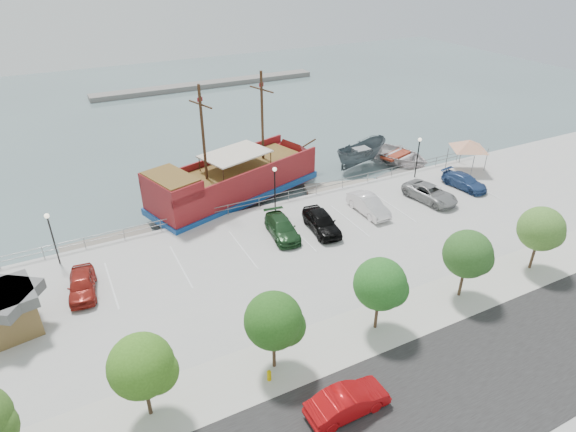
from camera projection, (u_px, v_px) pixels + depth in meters
name	position (u px, v px, depth m)	size (l,w,h in m)	color
ground	(310.00, 256.00, 38.78)	(160.00, 160.00, 0.00)	#4F6063
street	(456.00, 390.00, 25.87)	(100.00, 8.00, 0.04)	black
sidewalk	(388.00, 322.00, 30.52)	(100.00, 4.00, 0.05)	#B7B3A4
seawall_railing	(269.00, 200.00, 44.08)	(50.00, 0.06, 1.00)	gray
far_shore	(208.00, 84.00, 85.23)	(40.00, 3.00, 0.80)	slate
pirate_ship	(247.00, 178.00, 46.95)	(20.23, 10.95, 12.53)	maroon
patrol_boat	(361.00, 156.00, 53.77)	(2.65, 7.04, 2.72)	#475257
speedboat	(396.00, 157.00, 54.91)	(5.78, 8.10, 1.68)	beige
dock_west	(108.00, 243.00, 40.17)	(7.45, 2.13, 0.43)	slate
dock_mid	(342.00, 187.00, 49.34)	(7.61, 2.17, 0.43)	gray
dock_east	(402.00, 174.00, 52.42)	(6.47, 1.85, 0.37)	slate
shed	(6.00, 311.00, 29.11)	(4.11, 4.11, 2.93)	brown
canopy_tent	(470.00, 140.00, 49.57)	(5.80, 5.80, 3.91)	slate
street_sedan	(348.00, 402.00, 24.34)	(1.56, 4.46, 1.47)	#B50B0E
fire_hydrant	(269.00, 375.00, 26.27)	(0.26, 0.26, 0.74)	#C7A700
lamp_post_left	(51.00, 230.00, 34.76)	(0.36, 0.36, 4.28)	black
lamp_post_mid	(275.00, 182.00, 41.89)	(0.36, 0.36, 4.28)	black
lamp_post_right	(418.00, 151.00, 48.23)	(0.36, 0.36, 4.28)	black
tree_b	(145.00, 367.00, 22.97)	(3.30, 3.20, 5.00)	#473321
tree_c	(276.00, 322.00, 25.74)	(3.30, 3.20, 5.00)	#473321
tree_d	(383.00, 285.00, 28.51)	(3.30, 3.20, 5.00)	#473321
tree_e	(470.00, 255.00, 31.29)	(3.30, 3.20, 5.00)	#473321
tree_f	(543.00, 230.00, 34.06)	(3.30, 3.20, 5.00)	#473321
parked_car_a	(82.00, 284.00, 32.76)	(1.74, 4.32, 1.47)	maroon
parked_car_d	(282.00, 228.00, 39.37)	(2.00, 4.91, 1.42)	#1C3F1F
parked_car_e	(322.00, 222.00, 39.98)	(1.98, 4.92, 1.68)	black
parked_car_f	(368.00, 205.00, 42.69)	(1.66, 4.77, 1.57)	silver
parked_car_g	(430.00, 193.00, 44.80)	(2.46, 5.34, 1.48)	gray
parked_car_h	(464.00, 181.00, 47.20)	(1.91, 4.69, 1.36)	navy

